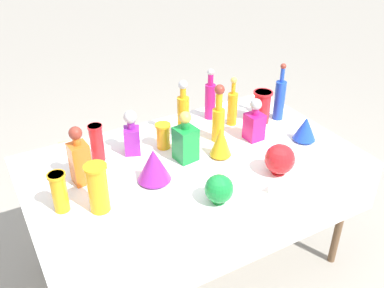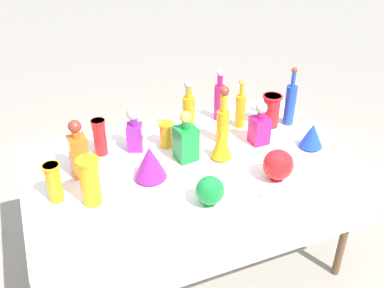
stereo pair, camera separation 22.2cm
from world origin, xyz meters
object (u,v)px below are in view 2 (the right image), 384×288
at_px(tall_bottle_1, 189,113).
at_px(square_decanter_2, 186,140).
at_px(tall_bottle_3, 290,103).
at_px(slender_vase_2, 90,180).
at_px(slender_vase_0, 100,136).
at_px(slender_vase_4, 271,110).
at_px(square_decanter_0, 79,152).
at_px(round_bowl_1, 210,191).
at_px(square_decanter_3, 135,131).
at_px(square_decanter_1, 260,126).
at_px(tall_bottle_0, 241,109).
at_px(fluted_vase_2, 222,143).
at_px(tall_bottle_2, 223,119).
at_px(tall_bottle_4, 219,99).
at_px(slender_vase_3, 166,133).
at_px(round_bowl_0, 278,165).
at_px(fluted_vase_0, 312,135).
at_px(cardboard_box_behind_left, 148,164).
at_px(slender_vase_1, 54,181).
at_px(cardboard_box_behind_right, 111,160).

bearing_deg(tall_bottle_1, square_decanter_2, -115.58).
relative_size(tall_bottle_3, slender_vase_2, 1.53).
bearing_deg(slender_vase_0, slender_vase_4, -4.44).
distance_m(square_decanter_0, round_bowl_1, 0.68).
height_order(square_decanter_2, square_decanter_3, square_decanter_2).
height_order(square_decanter_1, round_bowl_1, square_decanter_1).
relative_size(tall_bottle_0, round_bowl_1, 2.15).
bearing_deg(slender_vase_0, square_decanter_1, -14.91).
bearing_deg(fluted_vase_2, square_decanter_0, 169.32).
bearing_deg(tall_bottle_2, tall_bottle_4, 68.36).
bearing_deg(slender_vase_0, round_bowl_1, -59.32).
bearing_deg(slender_vase_4, square_decanter_1, -138.31).
relative_size(tall_bottle_0, slender_vase_4, 1.53).
bearing_deg(square_decanter_2, tall_bottle_0, 25.55).
distance_m(slender_vase_3, round_bowl_0, 0.65).
relative_size(tall_bottle_2, slender_vase_3, 2.33).
bearing_deg(slender_vase_3, tall_bottle_2, -14.01).
relative_size(slender_vase_2, round_bowl_0, 1.47).
distance_m(square_decanter_0, fluted_vase_0, 1.24).
relative_size(fluted_vase_2, round_bowl_1, 1.24).
bearing_deg(square_decanter_0, slender_vase_0, 49.04).
height_order(round_bowl_0, cardboard_box_behind_left, round_bowl_0).
bearing_deg(slender_vase_0, round_bowl_0, -37.01).
bearing_deg(fluted_vase_2, slender_vase_4, 26.11).
bearing_deg(slender_vase_1, square_decanter_3, 32.09).
bearing_deg(round_bowl_0, slender_vase_0, 142.99).
bearing_deg(square_decanter_2, fluted_vase_0, -13.19).
relative_size(square_decanter_0, slender_vase_3, 2.09).
relative_size(fluted_vase_2, cardboard_box_behind_left, 0.40).
xyz_separation_m(tall_bottle_0, slender_vase_0, (-0.84, 0.02, -0.01)).
distance_m(tall_bottle_1, square_decanter_3, 0.33).
bearing_deg(tall_bottle_1, fluted_vase_2, -76.14).
relative_size(tall_bottle_4, slender_vase_1, 1.67).
relative_size(tall_bottle_1, tall_bottle_2, 1.02).
height_order(tall_bottle_2, slender_vase_3, tall_bottle_2).
height_order(square_decanter_1, fluted_vase_2, square_decanter_1).
bearing_deg(slender_vase_2, fluted_vase_0, 0.83).
bearing_deg(cardboard_box_behind_right, tall_bottle_0, -54.09).
relative_size(tall_bottle_3, square_decanter_0, 1.18).
distance_m(tall_bottle_3, fluted_vase_0, 0.30).
bearing_deg(fluted_vase_0, square_decanter_2, 166.81).
relative_size(slender_vase_3, cardboard_box_behind_right, 0.26).
height_order(square_decanter_1, slender_vase_0, square_decanter_1).
distance_m(square_decanter_3, fluted_vase_0, 0.97).
xyz_separation_m(square_decanter_1, cardboard_box_behind_left, (-0.40, 0.91, -0.72)).
relative_size(tall_bottle_2, tall_bottle_3, 0.94).
xyz_separation_m(slender_vase_1, slender_vase_3, (0.63, 0.26, -0.02)).
bearing_deg(slender_vase_1, slender_vase_2, -28.76).
distance_m(tall_bottle_3, round_bowl_1, 0.92).
xyz_separation_m(tall_bottle_1, cardboard_box_behind_right, (-0.31, 0.87, -0.77)).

